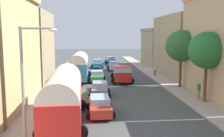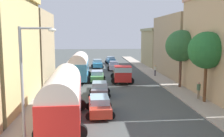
{
  "view_description": "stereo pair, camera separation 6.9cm",
  "coord_description": "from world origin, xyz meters",
  "views": [
    {
      "loc": [
        -2.74,
        -10.37,
        6.43
      ],
      "look_at": [
        0.0,
        23.16,
        1.9
      ],
      "focal_mm": 40.36,
      "sensor_mm": 36.0,
      "label": 1
    },
    {
      "loc": [
        -2.67,
        -10.38,
        6.43
      ],
      "look_at": [
        0.0,
        23.16,
        1.9
      ],
      "focal_mm": 40.36,
      "sensor_mm": 36.0,
      "label": 2
    }
  ],
  "objects": [
    {
      "name": "sidewalk_left",
      "position": [
        -7.25,
        27.0,
        0.07
      ],
      "size": [
        2.5,
        70.0,
        0.14
      ],
      "primitive_type": "cube",
      "color": "#9C928A",
      "rests_on": "ground"
    },
    {
      "name": "streetlamp_near",
      "position": [
        -6.23,
        3.46,
        4.11
      ],
      "size": [
        2.01,
        0.28,
        6.87
      ],
      "color": "gray",
      "rests_on": "ground"
    },
    {
      "name": "roadside_tree_2",
      "position": [
        7.9,
        18.79,
        5.1
      ],
      "size": [
        3.74,
        3.74,
        6.99
      ],
      "color": "brown",
      "rests_on": "ground"
    },
    {
      "name": "car_4",
      "position": [
        -1.92,
        15.53,
        0.77
      ],
      "size": [
        2.37,
        3.71,
        1.53
      ],
      "color": "gray",
      "rests_on": "ground"
    },
    {
      "name": "building_right_2",
      "position": [
        11.1,
        27.97,
        4.68
      ],
      "size": [
        5.2,
        13.91,
        9.36
      ],
      "color": "tan",
      "rests_on": "ground"
    },
    {
      "name": "parked_bus_1",
      "position": [
        -4.49,
        24.85,
        2.14
      ],
      "size": [
        3.33,
        8.32,
        3.9
      ],
      "color": "teal",
      "rests_on": "ground"
    },
    {
      "name": "pedestrian_1",
      "position": [
        6.99,
        27.23,
        1.05
      ],
      "size": [
        0.4,
        0.4,
        1.82
      ],
      "color": "#453D47",
      "rests_on": "ground"
    },
    {
      "name": "parked_bus_0",
      "position": [
        -4.76,
        7.47,
        2.13
      ],
      "size": [
        3.54,
        9.87,
        3.89
      ],
      "color": "red",
      "rests_on": "ground"
    },
    {
      "name": "car_1",
      "position": [
        1.26,
        34.89,
        0.83
      ],
      "size": [
        2.44,
        3.97,
        1.65
      ],
      "color": "silver",
      "rests_on": "ground"
    },
    {
      "name": "roadside_tree_1",
      "position": [
        7.9,
        12.09,
        4.99
      ],
      "size": [
        3.44,
        3.44,
        6.73
      ],
      "color": "brown",
      "rests_on": "ground"
    },
    {
      "name": "sidewalk_right",
      "position": [
        7.25,
        27.0,
        0.07
      ],
      "size": [
        2.5,
        70.0,
        0.14
      ],
      "primitive_type": "cube",
      "color": "#B1A798",
      "rests_on": "ground"
    },
    {
      "name": "ground_plane",
      "position": [
        0.0,
        27.0,
        0.0
      ],
      "size": [
        154.0,
        154.0,
        0.0
      ],
      "primitive_type": "plane",
      "color": "#484D4B"
    },
    {
      "name": "cargo_truck_0",
      "position": [
        1.34,
        22.82,
        1.27
      ],
      "size": [
        3.26,
        6.69,
        2.46
      ],
      "color": "red",
      "rests_on": "ground"
    },
    {
      "name": "car_0",
      "position": [
        1.3,
        26.11,
        0.75
      ],
      "size": [
        2.39,
        4.12,
        1.48
      ],
      "color": "silver",
      "rests_on": "ground"
    },
    {
      "name": "car_5",
      "position": [
        -1.99,
        24.06,
        0.75
      ],
      "size": [
        2.41,
        3.96,
        1.5
      ],
      "color": "#559A4E",
      "rests_on": "ground"
    },
    {
      "name": "building_left_2",
      "position": [
        -11.45,
        24.56,
        4.74
      ],
      "size": [
        5.89,
        10.28,
        9.48
      ],
      "color": "tan",
      "rests_on": "ground"
    },
    {
      "name": "car_3",
      "position": [
        -2.11,
        9.47,
        0.75
      ],
      "size": [
        2.35,
        4.41,
        1.48
      ],
      "color": "#B63422",
      "rests_on": "ground"
    },
    {
      "name": "car_2",
      "position": [
        1.5,
        45.86,
        0.79
      ],
      "size": [
        2.54,
        3.86,
        1.57
      ],
      "color": "#3E84C1",
      "rests_on": "ground"
    },
    {
      "name": "building_right_3",
      "position": [
        11.02,
        40.87,
        3.88
      ],
      "size": [
        5.55,
        11.05,
        7.71
      ],
      "color": "tan",
      "rests_on": "ground"
    },
    {
      "name": "car_6",
      "position": [
        -1.66,
        38.46,
        0.83
      ],
      "size": [
        2.44,
        3.97,
        1.68
      ],
      "color": "#3696D0",
      "rests_on": "ground"
    },
    {
      "name": "pedestrian_0",
      "position": [
        7.75,
        13.09,
        1.06
      ],
      "size": [
        0.41,
        0.41,
        1.85
      ],
      "color": "#7F6E58",
      "rests_on": "ground"
    }
  ]
}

